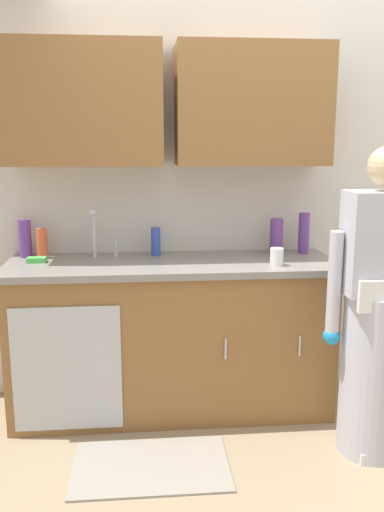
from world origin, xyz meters
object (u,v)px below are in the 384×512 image
(bottle_cleaner_spray, at_px, (156,241))
(cup_by_sink, at_px, (277,257))
(person_at_sink, at_px, (377,328))
(bottle_water_tall, at_px, (25,238))
(sink, at_px, (100,265))
(bottle_dish_liquid, at_px, (304,233))
(bottle_soap, at_px, (276,237))
(sponge, at_px, (37,260))
(bottle_water_short, at_px, (42,243))

(bottle_cleaner_spray, bearing_deg, cup_by_sink, -27.20)
(person_at_sink, height_order, bottle_water_tall, person_at_sink)
(bottle_cleaner_spray, relative_size, cup_by_sink, 1.74)
(sink, distance_m, bottle_water_tall, 0.52)
(bottle_water_tall, bearing_deg, sink, -22.78)
(bottle_dish_liquid, distance_m, cup_by_sink, 0.42)
(person_at_sink, height_order, bottle_dish_liquid, person_at_sink)
(sink, height_order, bottle_soap, sink)
(person_at_sink, relative_size, cup_by_sink, 15.98)
(sponge, bearing_deg, sink, -4.97)
(bottle_water_tall, xyz_separation_m, bottle_dish_liquid, (1.74, -0.04, 0.01))
(bottle_soap, xyz_separation_m, sponge, (-1.47, -0.11, -0.10))
(bottle_water_tall, distance_m, cup_by_sink, 1.54)
(bottle_dish_liquid, bearing_deg, sponge, -175.86)
(sink, bearing_deg, sponge, 175.03)
(bottle_water_short, height_order, sponge, bottle_water_short)
(sponge, bearing_deg, bottle_cleaner_spray, 11.34)
(cup_by_sink, height_order, sponge, cup_by_sink)
(bottle_water_tall, distance_m, bottle_soap, 1.56)
(sponge, bearing_deg, cup_by_sink, -8.57)
(bottle_water_short, height_order, bottle_soap, bottle_soap)
(sponge, bearing_deg, bottle_water_short, 84.83)
(cup_by_sink, bearing_deg, bottle_water_short, 166.22)
(bottle_cleaner_spray, xyz_separation_m, bottle_soap, (0.76, -0.03, 0.02))
(bottle_water_tall, distance_m, bottle_water_short, 0.11)
(bottle_dish_liquid, xyz_separation_m, cup_by_sink, (-0.25, -0.33, -0.08))
(bottle_cleaner_spray, relative_size, bottle_water_short, 0.97)
(bottle_cleaner_spray, height_order, cup_by_sink, bottle_cleaner_spray)
(person_at_sink, xyz_separation_m, bottle_soap, (-0.36, 0.74, 0.36))
(bottle_cleaner_spray, height_order, sponge, bottle_cleaner_spray)
(bottle_soap, bearing_deg, sink, -172.76)
(person_at_sink, bearing_deg, cup_by_sink, 135.62)
(sink, bearing_deg, person_at_sink, -22.41)
(sink, relative_size, bottle_cleaner_spray, 2.84)
(bottle_water_tall, bearing_deg, bottle_water_short, -17.77)
(sink, relative_size, bottle_soap, 2.22)
(bottle_dish_liquid, distance_m, bottle_water_short, 1.64)
(bottle_water_short, relative_size, sponge, 1.65)
(sink, xyz_separation_m, sponge, (-0.37, 0.03, 0.03))
(bottle_cleaner_spray, bearing_deg, sponge, -168.66)
(bottle_cleaner_spray, bearing_deg, bottle_soap, -2.62)
(bottle_water_tall, height_order, sponge, bottle_water_tall)
(sink, xyz_separation_m, bottle_water_tall, (-0.46, 0.19, 0.13))
(person_at_sink, height_order, bottle_soap, person_at_sink)
(bottle_cleaner_spray, distance_m, sponge, 0.73)
(cup_by_sink, bearing_deg, bottle_dish_liquid, 52.29)
(sink, height_order, bottle_cleaner_spray, sink)
(bottle_dish_liquid, bearing_deg, person_at_sink, -76.79)
(bottle_water_tall, xyz_separation_m, bottle_cleaner_spray, (0.80, -0.02, -0.03))
(sink, height_order, bottle_water_short, sink)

